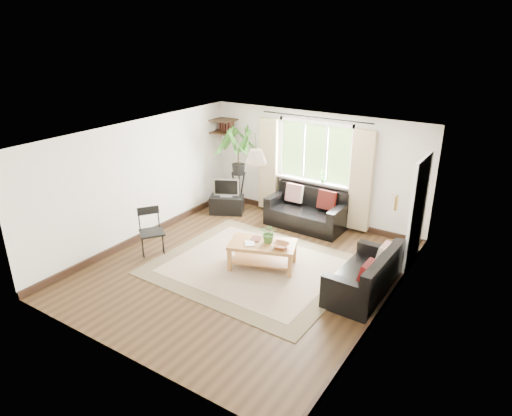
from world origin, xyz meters
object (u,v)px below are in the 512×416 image
Objects in this scene: sofa_right at (364,273)px; tv_stand at (227,204)px; folding_chair at (152,233)px; palm_stand at (238,170)px; coffee_table at (262,255)px; sofa_back at (306,210)px.

tv_stand is at bearing -110.28° from sofa_right.
folding_chair is at bearing -115.43° from tv_stand.
palm_stand reaches higher than folding_chair.
palm_stand reaches higher than tv_stand.
sofa_right is 1.83m from coffee_table.
coffee_table is 0.60× the size of palm_stand.
coffee_table is at bearing -66.99° from tv_stand.
sofa_right is at bearing -49.10° from tv_stand.
sofa_right is at bearing 4.72° from coffee_table.
sofa_right reaches higher than tv_stand.
coffee_table is at bearing -35.13° from folding_chair.
palm_stand is (-1.78, 0.03, 0.59)m from sofa_back.
sofa_right is at bearing -42.16° from sofa_back.
palm_stand is 2.16× the size of folding_chair.
tv_stand is (-3.88, 1.57, -0.16)m from sofa_right.
coffee_table is 1.55× the size of tv_stand.
palm_stand is at bearing 44.62° from tv_stand.
tv_stand is (-1.89, -0.30, -0.19)m from sofa_back.
sofa_back is 1.92m from tv_stand.
coffee_table is at bearing -83.58° from sofa_right.
sofa_back reaches higher than sofa_right.
palm_stand is at bearing 33.86° from folding_chair.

